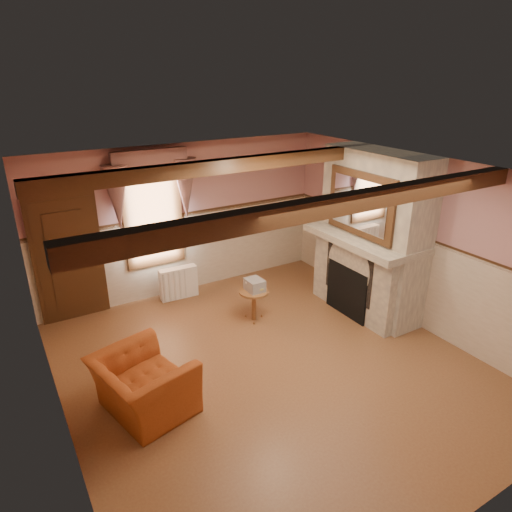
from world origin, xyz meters
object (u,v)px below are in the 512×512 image
radiator (179,283)px  bowl (372,235)px  mantel_clock (334,217)px  side_table (254,305)px  armchair (143,385)px  oil_lamp (353,221)px

radiator → bowl: size_ratio=2.20×
bowl → mantel_clock: size_ratio=1.33×
side_table → bowl: (1.78, -0.83, 1.18)m
bowl → armchair: bearing=-174.4°
armchair → side_table: size_ratio=2.08×
armchair → oil_lamp: bearing=-91.2°
mantel_clock → oil_lamp: 0.47m
radiator → oil_lamp: (2.56, -1.77, 1.26)m
mantel_clock → radiator: bearing=153.1°
armchair → mantel_clock: size_ratio=4.77×
armchair → side_table: (2.32, 1.23, -0.10)m
armchair → oil_lamp: 4.35m
side_table → oil_lamp: oil_lamp is taller
radiator → mantel_clock: bearing=-23.9°
armchair → oil_lamp: (4.09, 0.89, 1.19)m
side_table → bowl: size_ratio=1.73×
radiator → bowl: (2.56, -2.26, 1.16)m
oil_lamp → radiator: bearing=145.3°
side_table → oil_lamp: size_ratio=1.96×
armchair → oil_lamp: oil_lamp is taller
armchair → bowl: bearing=-97.8°
side_table → mantel_clock: bearing=4.3°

